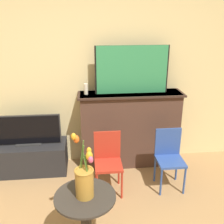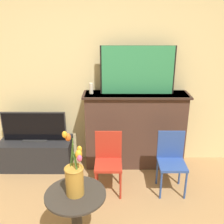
% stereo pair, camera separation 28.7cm
% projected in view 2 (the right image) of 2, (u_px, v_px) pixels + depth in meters
% --- Properties ---
extents(wall_back, '(8.00, 0.06, 2.70)m').
position_uv_depth(wall_back, '(95.00, 69.00, 3.54)').
color(wall_back, beige).
rests_on(wall_back, ground).
extents(fireplace_mantel, '(1.41, 0.38, 1.06)m').
position_uv_depth(fireplace_mantel, '(135.00, 129.00, 3.63)').
color(fireplace_mantel, '#4C3328').
rests_on(fireplace_mantel, ground).
extents(painting, '(0.96, 0.03, 0.62)m').
position_uv_depth(painting, '(138.00, 70.00, 3.35)').
color(painting, black).
rests_on(painting, fireplace_mantel).
extents(mantel_candle, '(0.05, 0.05, 0.14)m').
position_uv_depth(mantel_candle, '(91.00, 88.00, 3.43)').
color(mantel_candle, silver).
rests_on(mantel_candle, fireplace_mantel).
extents(tv_stand, '(0.98, 0.44, 0.40)m').
position_uv_depth(tv_stand, '(37.00, 153.00, 3.70)').
color(tv_stand, '#232326').
rests_on(tv_stand, ground).
extents(tv_monitor, '(0.87, 0.12, 0.42)m').
position_uv_depth(tv_monitor, '(34.00, 127.00, 3.56)').
color(tv_monitor, '#2D2D2D').
rests_on(tv_monitor, tv_stand).
extents(chair_red, '(0.32, 0.32, 0.74)m').
position_uv_depth(chair_red, '(108.00, 158.00, 3.13)').
color(chair_red, '#B22D1E').
rests_on(chair_red, ground).
extents(chair_blue, '(0.32, 0.32, 0.74)m').
position_uv_depth(chair_blue, '(171.00, 158.00, 3.14)').
color(chair_blue, '#2D4C99').
rests_on(chair_blue, ground).
extents(side_table, '(0.54, 0.54, 0.58)m').
position_uv_depth(side_table, '(76.00, 212.00, 2.35)').
color(side_table, '#332D28').
rests_on(side_table, ground).
extents(vase_tulips, '(0.18, 0.22, 0.56)m').
position_uv_depth(vase_tulips, '(75.00, 177.00, 2.22)').
color(vase_tulips, '#B78433').
rests_on(vase_tulips, side_table).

